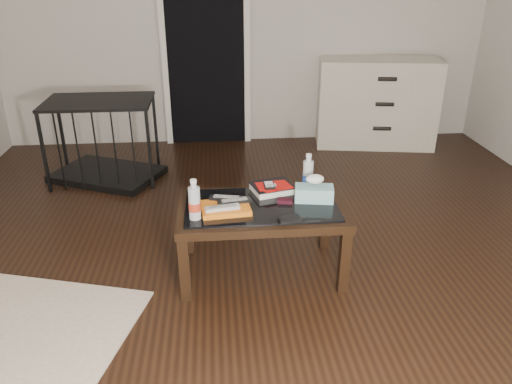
% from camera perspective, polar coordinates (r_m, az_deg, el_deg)
% --- Properties ---
extents(ground, '(5.00, 5.00, 0.00)m').
position_cam_1_polar(ground, '(3.29, 1.79, -7.92)').
color(ground, black).
rests_on(ground, ground).
extents(doorway, '(0.90, 0.08, 2.07)m').
position_cam_1_polar(doorway, '(5.27, -5.80, 16.41)').
color(doorway, black).
rests_on(doorway, ground).
extents(coffee_table, '(1.00, 0.60, 0.46)m').
position_cam_1_polar(coffee_table, '(3.01, 0.59, -2.52)').
color(coffee_table, black).
rests_on(coffee_table, ground).
extents(dresser, '(1.26, 0.68, 0.90)m').
position_cam_1_polar(dresser, '(5.43, 13.56, 9.90)').
color(dresser, beige).
rests_on(dresser, ground).
extents(pet_crate, '(1.07, 0.92, 0.71)m').
position_cam_1_polar(pet_crate, '(4.65, -16.87, 4.25)').
color(pet_crate, black).
rests_on(pet_crate, ground).
extents(magazines, '(0.30, 0.24, 0.03)m').
position_cam_1_polar(magazines, '(2.91, -3.51, -1.85)').
color(magazines, orange).
rests_on(magazines, coffee_table).
extents(remote_silver, '(0.21, 0.08, 0.02)m').
position_cam_1_polar(remote_silver, '(2.86, -3.87, -1.79)').
color(remote_silver, '#ACACB1').
rests_on(remote_silver, magazines).
extents(remote_black_front, '(0.21, 0.09, 0.02)m').
position_cam_1_polar(remote_black_front, '(2.93, -2.46, -1.03)').
color(remote_black_front, black).
rests_on(remote_black_front, magazines).
extents(remote_black_back, '(0.21, 0.09, 0.02)m').
position_cam_1_polar(remote_black_back, '(2.97, -3.42, -0.68)').
color(remote_black_back, black).
rests_on(remote_black_back, magazines).
extents(textbook, '(0.29, 0.26, 0.05)m').
position_cam_1_polar(textbook, '(3.14, 1.86, 0.45)').
color(textbook, black).
rests_on(textbook, coffee_table).
extents(dvd_mailers, '(0.21, 0.16, 0.01)m').
position_cam_1_polar(dvd_mailers, '(3.12, 1.83, 0.77)').
color(dvd_mailers, red).
rests_on(dvd_mailers, textbook).
extents(ipod, '(0.07, 0.11, 0.02)m').
position_cam_1_polar(ipod, '(3.09, 1.51, 0.80)').
color(ipod, black).
rests_on(ipod, dvd_mailers).
extents(flip_phone, '(0.10, 0.06, 0.02)m').
position_cam_1_polar(flip_phone, '(3.00, 3.34, -1.04)').
color(flip_phone, black).
rests_on(flip_phone, coffee_table).
extents(wallet, '(0.13, 0.09, 0.02)m').
position_cam_1_polar(wallet, '(2.80, 3.85, -3.12)').
color(wallet, black).
rests_on(wallet, coffee_table).
extents(water_bottle_left, '(0.08, 0.08, 0.24)m').
position_cam_1_polar(water_bottle_left, '(2.79, -7.06, -0.83)').
color(water_bottle_left, '#B5BBC1').
rests_on(water_bottle_left, coffee_table).
extents(water_bottle_right, '(0.07, 0.07, 0.24)m').
position_cam_1_polar(water_bottle_right, '(3.15, 5.97, 2.31)').
color(water_bottle_right, '#B9BEC4').
rests_on(water_bottle_right, coffee_table).
extents(tissue_box, '(0.25, 0.16, 0.09)m').
position_cam_1_polar(tissue_box, '(3.04, 6.65, -0.16)').
color(tissue_box, teal).
rests_on(tissue_box, coffee_table).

